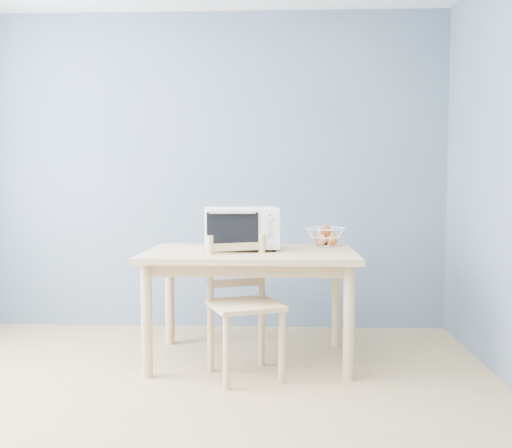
{
  "coord_description": "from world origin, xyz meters",
  "views": [
    {
      "loc": [
        0.64,
        -2.47,
        1.2
      ],
      "look_at": [
        0.48,
        1.33,
        0.93
      ],
      "focal_mm": 40.0,
      "sensor_mm": 36.0,
      "label": 1
    }
  ],
  "objects_px": {
    "toaster_oven": "(239,228)",
    "dining_chair": "(243,307)",
    "dining_table": "(250,266)",
    "fruit_basket": "(325,236)"
  },
  "relations": [
    {
      "from": "toaster_oven",
      "to": "dining_chair",
      "type": "xyz_separation_m",
      "value": [
        0.05,
        -0.34,
        -0.47
      ]
    },
    {
      "from": "fruit_basket",
      "to": "toaster_oven",
      "type": "bearing_deg",
      "value": -156.89
    },
    {
      "from": "dining_chair",
      "to": "toaster_oven",
      "type": "bearing_deg",
      "value": 76.07
    },
    {
      "from": "fruit_basket",
      "to": "dining_chair",
      "type": "distance_m",
      "value": 0.9
    },
    {
      "from": "toaster_oven",
      "to": "dining_table",
      "type": "bearing_deg",
      "value": -34.21
    },
    {
      "from": "toaster_oven",
      "to": "dining_chair",
      "type": "relative_size",
      "value": 0.6
    },
    {
      "from": "dining_table",
      "to": "fruit_basket",
      "type": "bearing_deg",
      "value": 29.8
    },
    {
      "from": "toaster_oven",
      "to": "fruit_basket",
      "type": "height_order",
      "value": "toaster_oven"
    },
    {
      "from": "dining_table",
      "to": "toaster_oven",
      "type": "bearing_deg",
      "value": 151.95
    },
    {
      "from": "dining_table",
      "to": "dining_chair",
      "type": "xyz_separation_m",
      "value": [
        -0.03,
        -0.3,
        -0.22
      ]
    }
  ]
}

